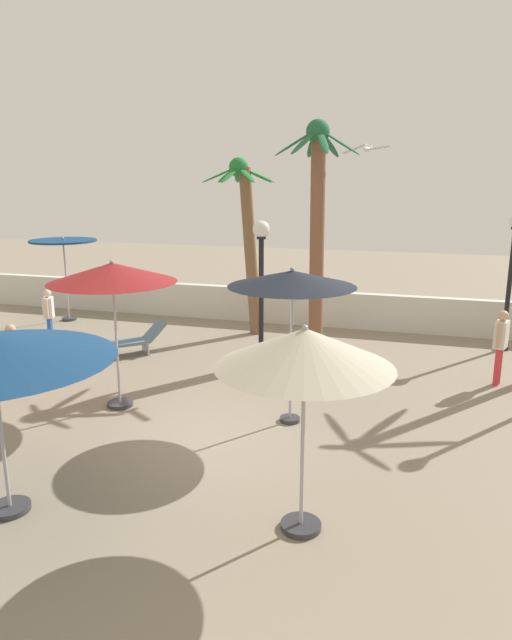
% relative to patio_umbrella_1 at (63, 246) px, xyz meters
% --- Properties ---
extents(ground_plane, '(56.00, 56.00, 0.00)m').
position_rel_patio_umbrella_1_xyz_m(ground_plane, '(7.40, -6.61, -2.38)').
color(ground_plane, gray).
extents(boundary_wall, '(25.20, 0.30, 1.09)m').
position_rel_patio_umbrella_1_xyz_m(boundary_wall, '(7.40, 1.58, -1.84)').
color(boundary_wall, silver).
rests_on(boundary_wall, ground_plane).
extents(patio_umbrella_1, '(2.05, 2.05, 2.67)m').
position_rel_patio_umbrella_1_xyz_m(patio_umbrella_1, '(0.00, 0.00, 0.00)').
color(patio_umbrella_1, '#333338').
rests_on(patio_umbrella_1, ground_plane).
extents(patio_umbrella_2, '(2.30, 2.30, 2.91)m').
position_rel_patio_umbrella_1_xyz_m(patio_umbrella_2, '(8.65, -5.72, 0.31)').
color(patio_umbrella_2, '#333338').
rests_on(patio_umbrella_2, ground_plane).
extents(patio_umbrella_3, '(2.45, 2.45, 2.93)m').
position_rel_patio_umbrella_1_xyz_m(patio_umbrella_3, '(5.22, -5.96, 0.29)').
color(patio_umbrella_3, '#333338').
rests_on(patio_umbrella_3, ground_plane).
extents(patio_umbrella_4, '(2.20, 2.20, 2.73)m').
position_rel_patio_umbrella_1_xyz_m(patio_umbrella_4, '(9.55, -8.98, 0.04)').
color(patio_umbrella_4, '#333338').
rests_on(patio_umbrella_4, ground_plane).
extents(palm_tree_1, '(2.05, 2.06, 5.02)m').
position_rel_patio_umbrella_1_xyz_m(palm_tree_1, '(5.98, 0.16, 0.71)').
color(palm_tree_1, brown).
rests_on(palm_tree_1, ground_plane).
extents(palm_tree_2, '(2.13, 2.05, 5.82)m').
position_rel_patio_umbrella_1_xyz_m(palm_tree_2, '(8.24, -1.24, 1.13)').
color(palm_tree_2, brown).
rests_on(palm_tree_2, ground_plane).
extents(lamp_post_0, '(0.35, 0.35, 3.56)m').
position_rel_patio_umbrella_1_xyz_m(lamp_post_0, '(13.03, 0.41, -0.26)').
color(lamp_post_0, black).
rests_on(lamp_post_0, ground_plane).
extents(lamp_post_1, '(0.39, 0.39, 3.51)m').
position_rel_patio_umbrella_1_xyz_m(lamp_post_1, '(7.28, -2.90, -0.13)').
color(lamp_post_1, black).
rests_on(lamp_post_1, ground_plane).
extents(lounge_chair_0, '(1.74, 1.71, 0.84)m').
position_rel_patio_umbrella_1_xyz_m(lounge_chair_0, '(3.75, -2.84, -1.99)').
color(lounge_chair_0, '#B7B7BC').
rests_on(lounge_chair_0, ground_plane).
extents(guest_0, '(0.35, 0.53, 1.68)m').
position_rel_patio_umbrella_1_xyz_m(guest_0, '(12.58, -2.51, -1.36)').
color(guest_0, '#D8333F').
rests_on(guest_0, ground_plane).
extents(guest_1, '(0.56, 0.25, 1.55)m').
position_rel_patio_umbrella_1_xyz_m(guest_1, '(2.88, -6.10, -1.44)').
color(guest_1, '#D8333F').
rests_on(guest_1, ground_plane).
extents(guest_2, '(0.38, 0.51, 1.55)m').
position_rel_patio_umbrella_1_xyz_m(guest_2, '(1.25, -2.67, -1.45)').
color(guest_2, '#3359B2').
rests_on(guest_2, ground_plane).
extents(seagull_0, '(1.24, 0.67, 0.21)m').
position_rel_patio_umbrella_1_xyz_m(seagull_0, '(9.37, -0.98, 2.75)').
color(seagull_0, white).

